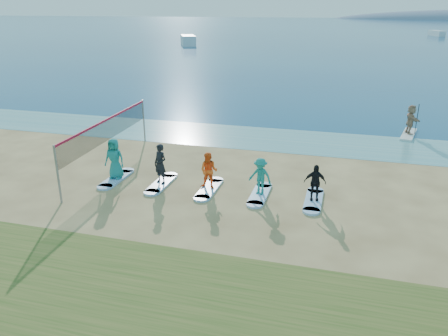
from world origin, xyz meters
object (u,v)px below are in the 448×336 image
(student_0, at_px, (114,159))
(surfboard_2, at_px, (209,189))
(boat_offshore_b, at_px, (436,36))
(student_3, at_px, (260,176))
(surfboard_3, at_px, (260,194))
(student_2, at_px, (209,171))
(surfboard_4, at_px, (313,200))
(surfboard_0, at_px, (116,179))
(boat_offshore_a, at_px, (188,45))
(paddleboarder, at_px, (411,119))
(volleyball_net, at_px, (108,130))
(paddleboard, at_px, (409,134))
(surfboard_1, at_px, (161,184))
(student_1, at_px, (160,164))
(student_4, at_px, (315,182))

(student_0, xyz_separation_m, surfboard_2, (4.56, 0.00, -0.99))
(boat_offshore_b, relative_size, student_3, 4.30)
(surfboard_3, bearing_deg, student_2, 180.00)
(surfboard_3, height_order, surfboard_4, same)
(surfboard_0, distance_m, student_3, 6.89)
(boat_offshore_a, relative_size, surfboard_3, 3.44)
(paddleboarder, relative_size, student_2, 1.11)
(volleyball_net, bearing_deg, student_2, -15.31)
(paddleboarder, xyz_separation_m, surfboard_2, (-9.49, -11.68, -0.98))
(paddleboard, height_order, paddleboarder, paddleboarder)
(volleyball_net, height_order, student_2, volleyball_net)
(paddleboarder, distance_m, surfboard_1, 16.61)
(surfboard_2, height_order, student_3, student_3)
(surfboard_2, bearing_deg, surfboard_0, 180.00)
(student_1, bearing_deg, volleyball_net, 178.46)
(student_2, bearing_deg, surfboard_3, 1.23)
(paddleboard, xyz_separation_m, student_0, (-14.05, -11.68, 0.98))
(surfboard_0, relative_size, student_4, 1.44)
(paddleboard, bearing_deg, student_3, -109.20)
(volleyball_net, xyz_separation_m, surfboard_3, (7.99, -1.56, -1.86))
(surfboard_4, relative_size, student_4, 1.44)
(paddleboard, bearing_deg, surfboard_0, -127.77)
(paddleboarder, bearing_deg, volleyball_net, 109.17)
(surfboard_0, height_order, student_4, student_4)
(surfboard_2, bearing_deg, surfboard_1, 180.00)
(student_0, relative_size, student_4, 1.24)
(paddleboarder, height_order, surfboard_4, paddleboarder)
(boat_offshore_b, relative_size, student_4, 4.49)
(volleyball_net, height_order, paddleboarder, volleyball_net)
(student_1, height_order, surfboard_3, student_1)
(surfboard_1, distance_m, surfboard_3, 4.56)
(paddleboard, distance_m, surfboard_2, 15.05)
(student_0, distance_m, surfboard_3, 6.91)
(surfboard_2, xyz_separation_m, surfboard_3, (2.28, 0.00, 0.00))
(paddleboarder, bearing_deg, surfboard_4, 142.61)
(surfboard_4, bearing_deg, boat_offshore_a, 113.84)
(boat_offshore_a, distance_m, surfboard_1, 75.41)
(student_3, distance_m, surfboard_4, 2.43)
(paddleboarder, height_order, student_4, paddleboarder)
(student_2, xyz_separation_m, student_3, (2.28, 0.00, -0.01))
(paddleboard, relative_size, student_4, 1.96)
(student_2, distance_m, student_3, 2.28)
(paddleboarder, bearing_deg, boat_offshore_b, -24.28)
(boat_offshore_b, bearing_deg, surfboard_4, -117.13)
(surfboard_2, relative_size, student_4, 1.44)
(surfboard_3, bearing_deg, surfboard_2, 180.00)
(surfboard_2, relative_size, student_3, 1.38)
(paddleboarder, height_order, boat_offshore_b, paddleboarder)
(boat_offshore_a, xyz_separation_m, student_0, (22.37, -71.27, 1.04))
(surfboard_0, bearing_deg, volleyball_net, 126.37)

